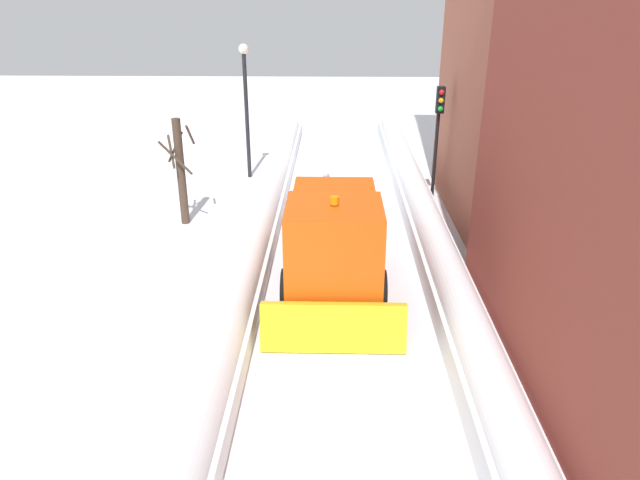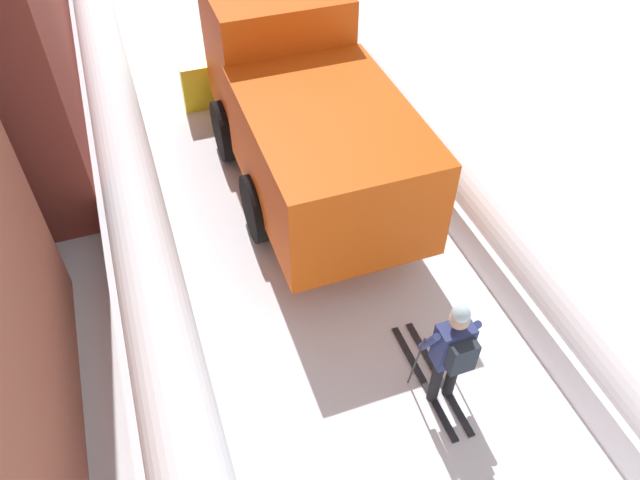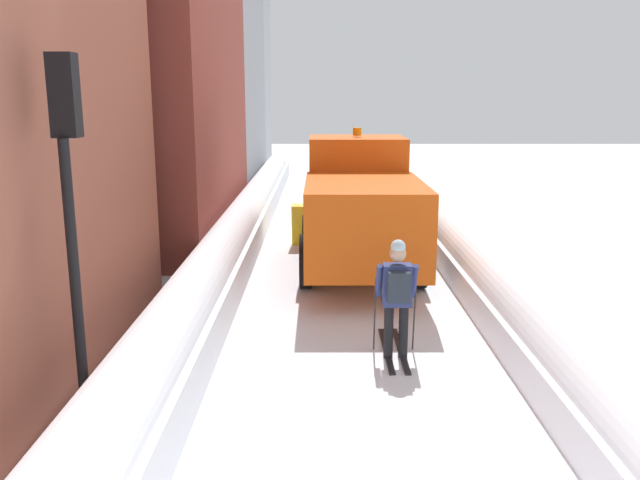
% 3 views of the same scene
% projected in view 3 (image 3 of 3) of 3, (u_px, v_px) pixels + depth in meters
% --- Properties ---
extents(ground_plane, '(80.00, 80.00, 0.00)m').
position_uv_depth(ground_plane, '(346.00, 276.00, 14.15)').
color(ground_plane, white).
extents(snowbank_left, '(1.10, 36.00, 1.14)m').
position_uv_depth(snowbank_left, '(225.00, 253.00, 14.04)').
color(snowbank_left, white).
rests_on(snowbank_left, ground).
extents(snowbank_right, '(1.10, 36.00, 1.01)m').
position_uv_depth(snowbank_right, '(468.00, 256.00, 14.06)').
color(snowbank_right, white).
rests_on(snowbank_right, ground).
extents(building_brick_mid, '(8.58, 9.58, 11.87)m').
position_uv_depth(building_brick_mid, '(66.00, 16.00, 17.49)').
color(building_brick_mid, brown).
rests_on(building_brick_mid, ground).
extents(building_concrete_far, '(8.44, 8.79, 9.20)m').
position_uv_depth(building_concrete_far, '(156.00, 77.00, 27.14)').
color(building_concrete_far, gray).
rests_on(building_concrete_far, ground).
extents(building_tower_distant, '(7.43, 9.77, 10.47)m').
position_uv_depth(building_tower_distant, '(200.00, 71.00, 37.07)').
color(building_tower_distant, '#9EA0A5').
rests_on(building_tower_distant, ground).
extents(plow_truck, '(3.20, 5.98, 3.12)m').
position_uv_depth(plow_truck, '(360.00, 207.00, 14.07)').
color(plow_truck, '#DB510F').
rests_on(plow_truck, ground).
extents(skier, '(0.62, 1.80, 1.81)m').
position_uv_depth(skier, '(397.00, 293.00, 9.51)').
color(skier, black).
rests_on(skier, ground).
extents(traffic_light_pole, '(0.28, 0.42, 4.28)m').
position_uv_depth(traffic_light_pole, '(69.00, 172.00, 7.15)').
color(traffic_light_pole, black).
rests_on(traffic_light_pole, ground).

